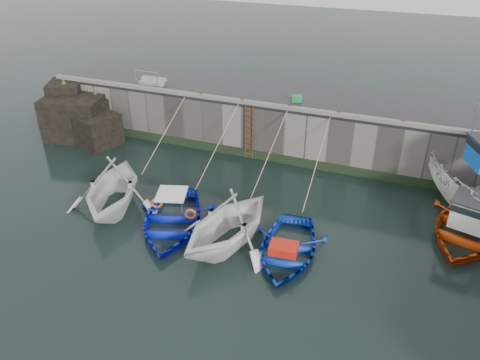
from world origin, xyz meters
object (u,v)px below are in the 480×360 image
at_px(bollard_a, 201,95).
at_px(boat_near_blacktrim, 228,244).
at_px(bollard_d, 339,113).
at_px(boat_far_white, 472,186).
at_px(boat_far_orange, 469,227).
at_px(bollard_c, 290,106).
at_px(boat_near_navy, 286,253).
at_px(boat_near_white, 115,207).
at_px(bollard_b, 243,100).
at_px(bollard_e, 404,122).
at_px(boat_near_blue, 172,226).
at_px(fish_crate, 297,98).
at_px(ladder, 249,132).

bearing_deg(bollard_a, boat_near_blacktrim, -58.87).
distance_m(bollard_a, bollard_d, 7.80).
xyz_separation_m(boat_far_white, boat_far_orange, (-0.03, -2.22, -0.84)).
bearing_deg(bollard_c, boat_near_navy, -73.99).
distance_m(boat_near_white, boat_far_white, 16.81).
relative_size(boat_far_white, bollard_d, 29.12).
xyz_separation_m(bollard_b, bollard_d, (5.30, 0.00, 0.00)).
bearing_deg(bollard_e, boat_near_white, -148.27).
bearing_deg(boat_near_blue, bollard_c, 51.20).
xyz_separation_m(boat_near_navy, bollard_e, (3.52, 7.94, 3.30)).
bearing_deg(boat_near_blacktrim, boat_far_orange, 40.88).
bearing_deg(bollard_a, bollard_d, 0.00).
bearing_deg(boat_near_blacktrim, bollard_b, 122.72).
xyz_separation_m(boat_near_navy, boat_far_orange, (7.01, 4.13, 0.39)).
distance_m(boat_near_white, boat_near_navy, 8.66).
bearing_deg(bollard_b, boat_near_blacktrim, -73.32).
height_order(boat_far_white, bollard_c, boat_far_white).
bearing_deg(boat_near_white, bollard_a, 62.29).
relative_size(boat_near_white, bollard_d, 19.09).
xyz_separation_m(bollard_a, bollard_d, (7.80, 0.00, 0.00)).
relative_size(boat_near_navy, bollard_d, 17.18).
height_order(bollard_a, bollard_e, same).
height_order(bollard_c, bollard_d, same).
height_order(boat_near_white, fish_crate, fish_crate).
distance_m(boat_near_blue, bollard_d, 10.30).
height_order(boat_far_orange, bollard_c, boat_far_orange).
bearing_deg(boat_near_navy, boat_near_blue, 174.25).
distance_m(boat_near_white, fish_crate, 11.36).
xyz_separation_m(boat_far_white, bollard_a, (-14.51, 1.59, 2.07)).
height_order(boat_near_white, boat_far_orange, boat_far_orange).
distance_m(boat_near_white, bollard_e, 14.68).
bearing_deg(bollard_c, ladder, -171.33).
distance_m(boat_far_white, bollard_c, 9.67).
bearing_deg(bollard_c, boat_near_blue, -111.36).
bearing_deg(boat_far_orange, fish_crate, 166.65).
bearing_deg(fish_crate, boat_far_orange, -51.78).
relative_size(boat_far_orange, fish_crate, 12.24).
xyz_separation_m(boat_near_blacktrim, boat_far_orange, (9.52, 4.41, 0.39)).
relative_size(boat_near_white, bollard_a, 19.09).
xyz_separation_m(boat_near_blue, bollard_a, (-2.10, 7.92, 3.30)).
distance_m(fish_crate, bollard_a, 5.37).
xyz_separation_m(boat_near_blacktrim, bollard_d, (2.84, 8.22, 3.30)).
height_order(ladder, bollard_d, bollard_d).
bearing_deg(boat_far_white, boat_near_blue, -175.59).
bearing_deg(bollard_b, boat_far_white, -7.54).
distance_m(boat_near_navy, fish_crate, 10.04).
bearing_deg(boat_near_white, bollard_e, 12.84).
xyz_separation_m(boat_near_blue, boat_near_blacktrim, (2.86, -0.30, 0.00)).
bearing_deg(boat_near_blue, bollard_b, 69.69).
bearing_deg(boat_far_orange, boat_near_blue, -146.27).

